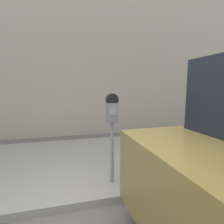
# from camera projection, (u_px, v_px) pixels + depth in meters

# --- Properties ---
(sidewalk) EXTENTS (24.00, 2.80, 0.11)m
(sidewalk) POSITION_uv_depth(u_px,v_px,m) (78.00, 161.00, 3.57)
(sidewalk) COLOR #9E9B96
(sidewalk) RESTS_ON ground_plane
(building_facade) EXTENTS (24.00, 0.30, 5.64)m
(building_facade) POSITION_uv_depth(u_px,v_px,m) (71.00, 47.00, 5.44)
(building_facade) COLOR beige
(building_facade) RESTS_ON ground_plane
(parking_meter) EXTENTS (0.18, 0.12, 1.36)m
(parking_meter) POSITION_uv_depth(u_px,v_px,m) (112.00, 119.00, 2.54)
(parking_meter) COLOR gray
(parking_meter) RESTS_ON sidewalk
(fire_hydrant) EXTENTS (0.23, 0.23, 0.84)m
(fire_hydrant) POSITION_uv_depth(u_px,v_px,m) (210.00, 140.00, 3.40)
(fire_hydrant) COLOR #999EA3
(fire_hydrant) RESTS_ON sidewalk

